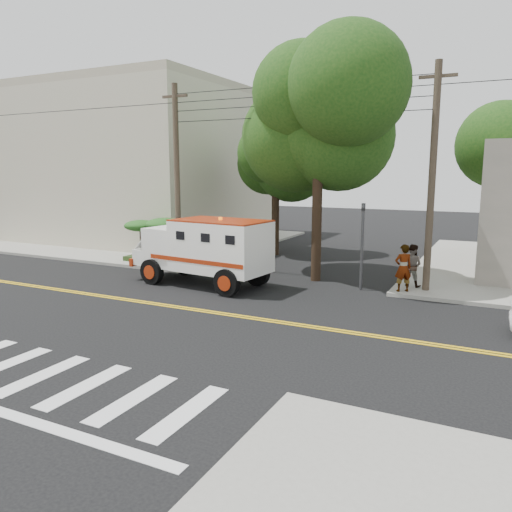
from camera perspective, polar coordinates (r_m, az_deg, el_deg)
The scene contains 14 objects.
ground at distance 17.64m, azimuth -5.09°, elevation -6.42°, with size 100.00×100.00×0.00m, color black.
sidewalk_nw at distance 36.13m, azimuth -12.14°, elevation 1.85°, with size 17.00×17.00×0.15m, color gray.
building_left at distance 38.23m, azimuth -13.37°, elevation 9.86°, with size 16.00×14.00×10.00m, color beige.
utility_pole_left at distance 25.05m, azimuth -9.02°, elevation 8.71°, with size 0.28×0.28×9.00m, color #382D23.
utility_pole_right at distance 20.77m, azimuth 19.47°, elevation 8.09°, with size 0.28×0.28×9.00m, color #382D23.
tree_main at distance 21.88m, azimuth 8.06°, elevation 15.69°, with size 6.08×5.70×9.85m.
tree_left at distance 28.66m, azimuth 2.69°, elevation 11.40°, with size 4.48×4.20×7.70m.
tree_right at distance 30.19m, azimuth 26.90°, elevation 10.98°, with size 4.80×4.50×8.20m.
traffic_signal at distance 20.82m, azimuth 12.06°, elevation 2.15°, with size 0.15×0.18×3.60m.
accessibility_sign at distance 25.78m, azimuth -9.70°, elevation 1.73°, with size 0.45×0.10×2.02m.
palm_planter at distance 26.85m, azimuth -11.28°, elevation 2.60°, with size 3.52×2.63×2.36m.
armored_truck at distance 21.46m, azimuth -5.79°, elevation 0.95°, with size 6.53×3.10×2.88m.
pedestrian_a at distance 20.55m, azimuth 16.47°, elevation -1.32°, with size 0.69×0.45×1.90m, color gray.
pedestrian_b at distance 21.58m, azimuth 17.37°, elevation -1.03°, with size 0.86×0.67×1.76m, color gray.
Camera 1 is at (8.94, -14.40, 4.90)m, focal length 35.00 mm.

